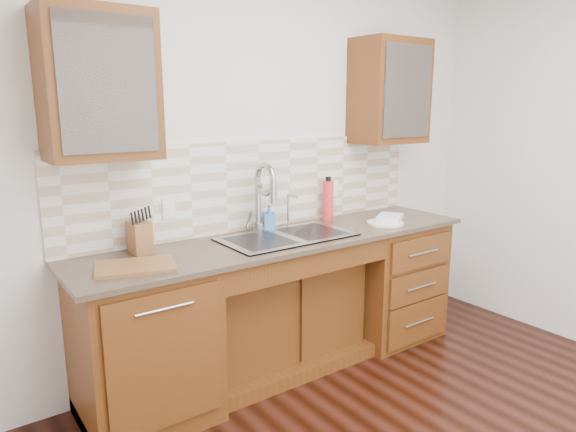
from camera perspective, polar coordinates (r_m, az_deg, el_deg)
wall_back at (r=3.49m, az=-3.85°, el=5.96°), size 4.00×0.10×2.70m
base_cabinet_left at (r=3.02m, az=-15.73°, el=-13.53°), size 0.70×0.62×0.88m
base_cabinet_center at (r=3.52m, az=-1.25°, el=-10.84°), size 1.20×0.44×0.70m
base_cabinet_right at (r=4.01m, az=10.86°, el=-6.77°), size 0.70×0.62×0.88m
countertop at (r=3.26m, az=-0.26°, el=-2.59°), size 2.70×0.65×0.03m
backsplash at (r=3.45m, az=-3.28°, el=3.48°), size 2.70×0.02×0.59m
sink at (r=3.27m, az=-0.10°, el=-3.83°), size 0.84×0.46×0.19m
faucet at (r=3.35m, az=-3.37°, el=1.56°), size 0.04×0.04×0.40m
filter_tap at (r=3.51m, az=0.01°, el=0.74°), size 0.02×0.02×0.24m
upper_cabinet_left at (r=2.84m, az=-20.33°, el=13.44°), size 0.55×0.34×0.75m
upper_cabinet_right at (r=3.96m, az=11.20°, el=13.39°), size 0.55×0.34×0.75m
outlet_left at (r=3.16m, az=-13.13°, el=0.81°), size 0.08×0.01×0.12m
outlet_right at (r=3.84m, az=5.07°, el=3.05°), size 0.08×0.01×0.12m
soap_bottle at (r=3.42m, az=-2.12°, el=-0.14°), size 0.10×0.10×0.17m
water_bottle at (r=3.72m, az=4.46°, el=1.72°), size 0.10×0.10×0.29m
plate at (r=3.67m, az=10.73°, el=-0.77°), size 0.34×0.34×0.01m
dish_towel at (r=3.73m, az=11.24°, el=-0.18°), size 0.27×0.25×0.03m
knife_block at (r=3.01m, az=-16.15°, el=-2.28°), size 0.10×0.16×0.18m
cutting_board at (r=2.76m, az=-16.62°, el=-5.38°), size 0.45×0.37×0.02m
cup_left_a at (r=2.80m, az=-22.84°, el=12.20°), size 0.13×0.13×0.10m
cup_left_b at (r=2.88m, az=-17.56°, el=12.49°), size 0.10×0.10×0.09m
cup_right_a at (r=3.87m, az=9.91°, el=12.73°), size 0.14×0.14×0.10m
cup_right_b at (r=4.04m, az=12.25°, el=12.59°), size 0.12×0.12×0.10m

